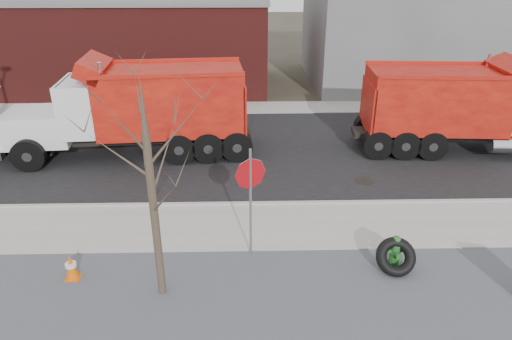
{
  "coord_description": "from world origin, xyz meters",
  "views": [
    {
      "loc": [
        -1.2,
        -11.19,
        7.16
      ],
      "look_at": [
        -0.9,
        1.22,
        1.4
      ],
      "focal_mm": 32.0,
      "sensor_mm": 36.0,
      "label": 1
    }
  ],
  "objects_px": {
    "fire_hydrant": "(395,252)",
    "dump_truck_red_a": "(465,106)",
    "dump_truck_red_b": "(140,107)",
    "stop_sign": "(250,186)",
    "truck_tire": "(396,257)"
  },
  "relations": [
    {
      "from": "truck_tire",
      "to": "stop_sign",
      "type": "distance_m",
      "value": 4.02
    },
    {
      "from": "dump_truck_red_b",
      "to": "fire_hydrant",
      "type": "bearing_deg",
      "value": 130.81
    },
    {
      "from": "dump_truck_red_a",
      "to": "truck_tire",
      "type": "bearing_deg",
      "value": -118.54
    },
    {
      "from": "truck_tire",
      "to": "dump_truck_red_b",
      "type": "bearing_deg",
      "value": 134.92
    },
    {
      "from": "stop_sign",
      "to": "dump_truck_red_a",
      "type": "xyz_separation_m",
      "value": [
        8.6,
        7.14,
        -0.16
      ]
    },
    {
      "from": "stop_sign",
      "to": "dump_truck_red_b",
      "type": "relative_size",
      "value": 0.32
    },
    {
      "from": "dump_truck_red_b",
      "to": "stop_sign",
      "type": "bearing_deg",
      "value": 115.79
    },
    {
      "from": "stop_sign",
      "to": "dump_truck_red_b",
      "type": "bearing_deg",
      "value": 119.17
    },
    {
      "from": "fire_hydrant",
      "to": "stop_sign",
      "type": "height_order",
      "value": "stop_sign"
    },
    {
      "from": "stop_sign",
      "to": "dump_truck_red_b",
      "type": "xyz_separation_m",
      "value": [
        -4.19,
        6.99,
        -0.07
      ]
    },
    {
      "from": "fire_hydrant",
      "to": "truck_tire",
      "type": "relative_size",
      "value": 0.86
    },
    {
      "from": "truck_tire",
      "to": "dump_truck_red_a",
      "type": "bearing_deg",
      "value": 57.82
    },
    {
      "from": "fire_hydrant",
      "to": "stop_sign",
      "type": "relative_size",
      "value": 0.3
    },
    {
      "from": "fire_hydrant",
      "to": "dump_truck_red_a",
      "type": "height_order",
      "value": "dump_truck_red_a"
    },
    {
      "from": "fire_hydrant",
      "to": "dump_truck_red_b",
      "type": "xyz_separation_m",
      "value": [
        -7.84,
        7.58,
        1.57
      ]
    }
  ]
}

